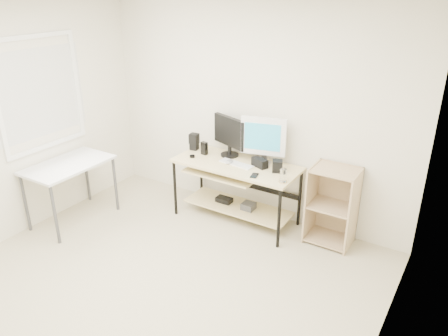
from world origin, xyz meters
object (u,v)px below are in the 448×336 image
Objects in this scene: shelf_unit at (333,205)px; side_table at (69,170)px; white_imac at (263,138)px; black_monitor at (230,134)px; audio_controller at (204,148)px; desk at (234,179)px.

side_table is at bearing -156.67° from shelf_unit.
black_monitor is at bearing 163.95° from white_imac.
black_monitor is at bearing 34.72° from audio_controller.
white_imac is 3.51× the size of audio_controller.
desk is 0.55m from black_monitor.
side_table is 1.63m from audio_controller.
side_table is (-1.65, -1.06, 0.13)m from desk.
shelf_unit is at bearing 7.77° from desk.
black_monitor is 0.37m from audio_controller.
shelf_unit reaches higher than desk.
side_table is at bearing -120.94° from black_monitor.
side_table is 2.33m from white_imac.
black_monitor is (-1.35, 0.00, 0.58)m from shelf_unit.
audio_controller is at bearing 174.44° from white_imac.
black_monitor is (-0.17, 0.16, 0.49)m from desk.
shelf_unit is (1.18, 0.16, -0.09)m from desk.
white_imac reaches higher than desk.
black_monitor is at bearing 179.83° from shelf_unit.
desk is at bearing 32.65° from side_table.
white_imac is (0.29, 0.15, 0.54)m from desk.
side_table is 6.25× the size of audio_controller.
black_monitor reaches higher than desk.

